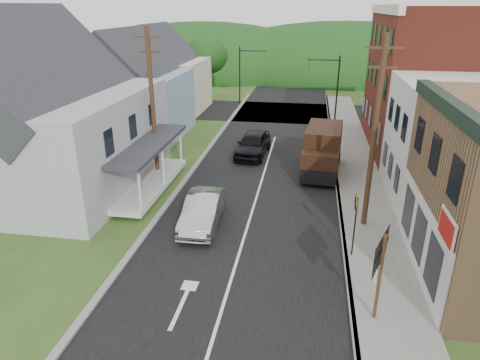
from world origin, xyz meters
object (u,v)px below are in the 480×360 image
at_px(silver_sedan, 203,211).
at_px(dark_sedan, 253,144).
at_px(delivery_van, 322,151).
at_px(warning_sign, 355,216).
at_px(route_sign_cluster, 380,265).

relative_size(silver_sedan, dark_sedan, 0.93).
xyz_separation_m(dark_sedan, delivery_van, (4.79, -2.75, 0.65)).
height_order(dark_sedan, warning_sign, warning_sign).
height_order(route_sign_cluster, warning_sign, route_sign_cluster).
distance_m(dark_sedan, route_sign_cluster, 17.84).
bearing_deg(route_sign_cluster, dark_sedan, 132.24).
relative_size(silver_sedan, delivery_van, 0.84).
bearing_deg(route_sign_cluster, warning_sign, 117.60).
height_order(dark_sedan, delivery_van, delivery_van).
xyz_separation_m(silver_sedan, route_sign_cluster, (7.40, -5.77, 1.47)).
relative_size(silver_sedan, warning_sign, 1.61).
bearing_deg(route_sign_cluster, delivery_van, 117.77).
distance_m(silver_sedan, warning_sign, 7.30).
distance_m(dark_sedan, warning_sign, 14.05).
bearing_deg(delivery_van, silver_sedan, -120.04).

